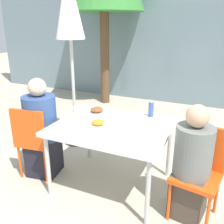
{
  "coord_description": "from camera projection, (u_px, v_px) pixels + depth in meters",
  "views": [
    {
      "loc": [
        1.0,
        -2.21,
        1.73
      ],
      "look_at": [
        0.0,
        0.0,
        0.87
      ],
      "focal_mm": 40.0,
      "sensor_mm": 36.0,
      "label": 1
    }
  ],
  "objects": [
    {
      "name": "bottle",
      "position": [
        151.0,
        109.0,
        2.84
      ],
      "size": [
        0.06,
        0.06,
        0.19
      ],
      "color": "#334C8E",
      "rests_on": "dining_table"
    },
    {
      "name": "ground_plane",
      "position": [
        112.0,
        184.0,
        2.86
      ],
      "size": [
        24.0,
        24.0,
        0.0
      ],
      "primitive_type": "plane",
      "color": "#B2A893"
    },
    {
      "name": "plate_0",
      "position": [
        97.0,
        111.0,
        2.97
      ],
      "size": [
        0.27,
        0.27,
        0.07
      ],
      "color": "white",
      "rests_on": "dining_table"
    },
    {
      "name": "drinking_cup",
      "position": [
        77.0,
        110.0,
        2.94
      ],
      "size": [
        0.08,
        0.08,
        0.09
      ],
      "color": "white",
      "rests_on": "dining_table"
    },
    {
      "name": "dining_table",
      "position": [
        112.0,
        130.0,
        2.64
      ],
      "size": [
        1.2,
        0.98,
        0.72
      ],
      "color": "white",
      "rests_on": "ground"
    },
    {
      "name": "person_right",
      "position": [
        191.0,
        167.0,
        2.24
      ],
      "size": [
        0.34,
        0.34,
        1.11
      ],
      "rotation": [
        0.0,
        0.0,
        2.98
      ],
      "color": "#473D33",
      "rests_on": "ground"
    },
    {
      "name": "chair_left",
      "position": [
        34.0,
        137.0,
        2.86
      ],
      "size": [
        0.45,
        0.45,
        0.87
      ],
      "rotation": [
        0.0,
        0.0,
        0.14
      ],
      "color": "#E54C14",
      "rests_on": "ground"
    },
    {
      "name": "closed_umbrella",
      "position": [
        69.0,
        11.0,
        3.27
      ],
      "size": [
        0.4,
        0.4,
        2.45
      ],
      "color": "#333333",
      "rests_on": "ground"
    },
    {
      "name": "chair_right",
      "position": [
        199.0,
        166.0,
        2.28
      ],
      "size": [
        0.46,
        0.46,
        0.87
      ],
      "rotation": [
        0.0,
        0.0,
        2.98
      ],
      "color": "#E54C14",
      "rests_on": "ground"
    },
    {
      "name": "person_left",
      "position": [
        42.0,
        131.0,
        2.91
      ],
      "size": [
        0.38,
        0.38,
        1.18
      ],
      "rotation": [
        0.0,
        0.0,
        0.14
      ],
      "color": "black",
      "rests_on": "ground"
    },
    {
      "name": "salad_bowl",
      "position": [
        78.0,
        118.0,
        2.74
      ],
      "size": [
        0.17,
        0.17,
        0.06
      ],
      "color": "white",
      "rests_on": "dining_table"
    },
    {
      "name": "building_facade",
      "position": [
        179.0,
        35.0,
        5.39
      ],
      "size": [
        10.0,
        0.2,
        3.0
      ],
      "color": "slate",
      "rests_on": "ground"
    },
    {
      "name": "plate_1",
      "position": [
        98.0,
        124.0,
        2.6
      ],
      "size": [
        0.25,
        0.25,
        0.07
      ],
      "color": "white",
      "rests_on": "dining_table"
    }
  ]
}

